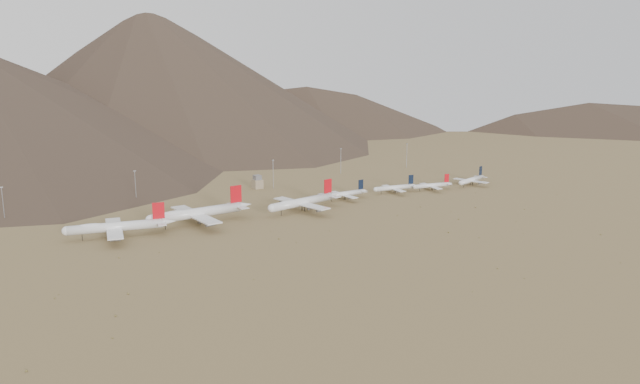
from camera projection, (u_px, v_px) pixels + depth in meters
ground at (302, 221)px, 440.57m from camera, size 3000.00×3000.00×0.00m
mountain_ridge at (36, 39)px, 1138.12m from camera, size 4400.00×1000.00×300.00m
widebody_west at (116, 227)px, 398.80m from camera, size 69.13×54.51×20.95m
widebody_centre at (197, 213)px, 431.19m from camera, size 80.12×61.41×23.78m
widebody_east at (302, 202)px, 468.90m from camera, size 70.38×54.92×21.05m
narrowbody_a at (345, 194)px, 508.85m from camera, size 44.77×31.92×14.77m
narrowbody_b at (395, 187)px, 534.51m from camera, size 43.50×31.74×14.46m
narrowbody_c at (432, 185)px, 545.64m from camera, size 40.19×29.46×13.42m
narrowbody_d at (472, 180)px, 568.24m from camera, size 45.35×33.48×15.29m
control_tower at (257, 183)px, 553.10m from camera, size 8.00×8.00×12.00m
mast_far_west at (3, 203)px, 434.19m from camera, size 2.00×0.60×25.70m
mast_west at (135, 185)px, 498.35m from camera, size 2.00×0.60×25.70m
mast_centre at (273, 173)px, 551.67m from camera, size 2.00×0.60×25.70m
mast_east at (341, 160)px, 623.44m from camera, size 2.00×0.60×25.70m
mast_far_east at (407, 154)px, 660.50m from camera, size 2.00×0.60×25.70m
desert_scrub at (337, 247)px, 378.09m from camera, size 437.07×180.24×0.85m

